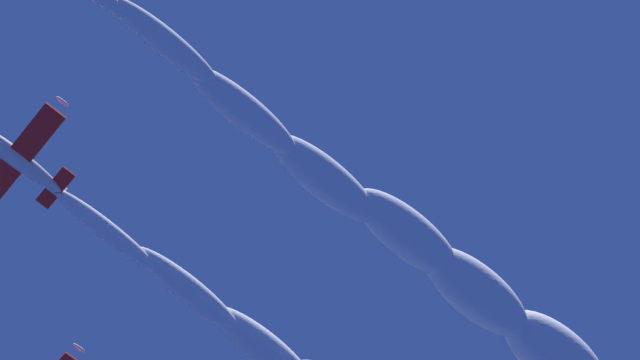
# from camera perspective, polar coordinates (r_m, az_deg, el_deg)

# --- Properties ---
(airplane_left_wingman) EXTENTS (8.10, 8.16, 3.34)m
(airplane_left_wingman) POSITION_cam_1_polar(r_m,az_deg,el_deg) (96.97, -12.05, 1.01)
(airplane_left_wingman) COLOR silver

